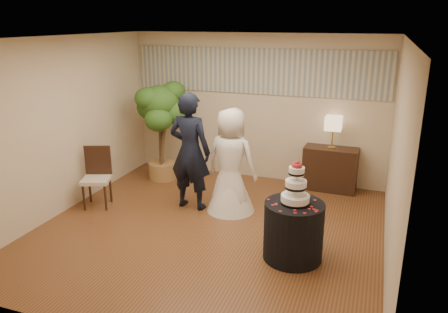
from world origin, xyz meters
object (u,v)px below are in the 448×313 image
at_px(bride, 231,161).
at_px(side_chair, 96,178).
at_px(groom, 190,151).
at_px(cake_table, 293,231).
at_px(table_lamp, 333,132).
at_px(console, 330,169).
at_px(wedding_cake, 296,182).
at_px(ficus_tree, 161,131).

height_order(bride, side_chair, bride).
relative_size(groom, cake_table, 2.49).
bearing_deg(table_lamp, side_chair, -149.77).
height_order(bride, table_lamp, bride).
bearing_deg(side_chair, console, 10.08).
distance_m(wedding_cake, console, 2.74).
distance_m(console, side_chair, 4.16).
xyz_separation_m(wedding_cake, ficus_tree, (-3.02, 2.12, -0.09)).
xyz_separation_m(bride, cake_table, (1.26, -1.16, -0.47)).
distance_m(cake_table, table_lamp, 2.75).
height_order(wedding_cake, console, wedding_cake).
xyz_separation_m(groom, table_lamp, (2.09, 1.59, 0.12)).
bearing_deg(ficus_tree, console, 9.58).
distance_m(groom, wedding_cake, 2.21).
bearing_deg(console, groom, -141.01).
distance_m(bride, cake_table, 1.78).
distance_m(bride, console, 2.11).
distance_m(bride, ficus_tree, 2.00).
height_order(wedding_cake, table_lamp, table_lamp).
distance_m(ficus_tree, side_chair, 1.68).
relative_size(groom, ficus_tree, 1.00).
height_order(bride, console, bride).
bearing_deg(console, side_chair, -147.94).
bearing_deg(bride, cake_table, 144.56).
height_order(cake_table, wedding_cake, wedding_cake).
relative_size(console, table_lamp, 1.66).
xyz_separation_m(groom, ficus_tree, (-1.09, 1.05, 0.00)).
height_order(console, ficus_tree, ficus_tree).
xyz_separation_m(cake_table, ficus_tree, (-3.02, 2.12, 0.59)).
height_order(wedding_cake, side_chair, wedding_cake).
bearing_deg(cake_table, wedding_cake, 0.00).
xyz_separation_m(groom, cake_table, (1.94, -1.07, -0.58)).
relative_size(wedding_cake, console, 0.60).
relative_size(groom, wedding_cake, 3.39).
bearing_deg(table_lamp, console, 0.00).
bearing_deg(ficus_tree, wedding_cake, -35.00).
height_order(groom, table_lamp, groom).
distance_m(cake_table, ficus_tree, 3.74).
height_order(cake_table, table_lamp, table_lamp).
bearing_deg(groom, table_lamp, -139.04).
bearing_deg(cake_table, ficus_tree, 145.00).
xyz_separation_m(console, ficus_tree, (-3.18, -0.54, 0.58)).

